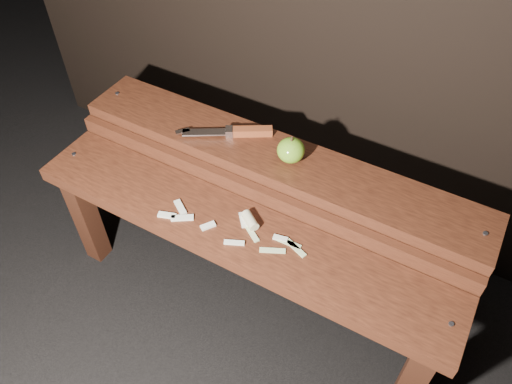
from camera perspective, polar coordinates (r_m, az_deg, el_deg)
The scene contains 6 objects.
ground at distance 1.67m, azimuth -1.04°, elevation -11.94°, with size 60.00×60.00×0.00m, color black.
bench_front_tier at distance 1.34m, azimuth -2.57°, elevation -6.11°, with size 1.20×0.20×0.42m.
bench_rear_tier at distance 1.43m, azimuth 2.10°, elevation 1.72°, with size 1.20×0.21×0.50m.
apple at distance 1.33m, azimuth 4.01°, elevation 4.79°, with size 0.08×0.08×0.08m.
knife at distance 1.42m, azimuth -1.83°, elevation 6.91°, with size 0.25×0.16×0.02m.
apple_scraps at distance 1.29m, azimuth -2.11°, elevation -3.76°, with size 0.40×0.13×0.03m.
Camera 1 is at (0.45, -0.73, 1.43)m, focal length 35.00 mm.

